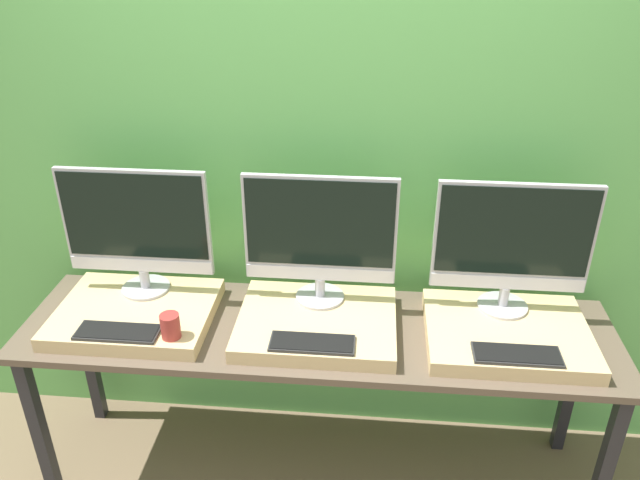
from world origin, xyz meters
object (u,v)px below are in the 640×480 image
keyboard_center (312,343)px  monitor_right (513,243)px  monitor_left (137,227)px  monitor_center (320,235)px  mug (170,326)px  keyboard_left (118,332)px  keyboard_right (517,355)px

keyboard_center → monitor_right: monitor_right is taller
monitor_left → monitor_center: bearing=0.0°
monitor_left → mug: 0.45m
mug → keyboard_left: bearing=180.0°
mug → monitor_left: bearing=123.5°
keyboard_left → monitor_right: bearing=12.0°
keyboard_right → keyboard_center: bearing=180.0°
monitor_right → monitor_left: bearing=180.0°
keyboard_left → monitor_right: size_ratio=0.52×
mug → keyboard_right: 1.26m
monitor_center → keyboard_right: size_ratio=1.91×
keyboard_left → keyboard_center: bearing=0.0°
monitor_right → keyboard_right: (0.00, -0.31, -0.28)m
mug → keyboard_right: bearing=0.0°
keyboard_center → monitor_right: bearing=23.1°
monitor_center → keyboard_center: (0.00, -0.31, -0.28)m
monitor_center → mug: bearing=-149.3°
mug → keyboard_right: size_ratio=0.31×
keyboard_left → monitor_right: (1.47, 0.31, 0.28)m
monitor_left → mug: (0.21, -0.31, -0.24)m
monitor_left → keyboard_right: (1.47, -0.31, -0.28)m
monitor_left → keyboard_center: bearing=-23.1°
keyboard_left → mug: bearing=0.0°
monitor_right → keyboard_right: monitor_right is taller
monitor_center → monitor_right: 0.73m
keyboard_left → mug: size_ratio=3.23×
keyboard_center → monitor_right: size_ratio=0.52×
keyboard_center → keyboard_left: bearing=180.0°
monitor_center → keyboard_right: (0.73, -0.31, -0.28)m
monitor_center → monitor_right: same height
keyboard_left → keyboard_right: bearing=0.0°
monitor_center → keyboard_center: monitor_center is taller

